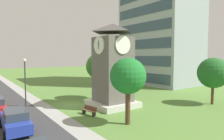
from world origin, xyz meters
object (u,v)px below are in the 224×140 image
Objects in this scene: clock_tower at (113,70)px; tree_by_building at (99,66)px; park_bench at (89,110)px; tree_streetside at (213,73)px; street_lamp at (25,77)px; tree_near_tower at (128,76)px; parked_car_blue at (15,120)px.

clock_tower is 1.53× the size of tree_by_building.
park_bench is 0.34× the size of tree_streetside.
park_bench is 0.34× the size of street_lamp.
street_lamp is (-5.69, -8.11, -0.74)m from clock_tower.
clock_tower is 1.69× the size of tree_streetside.
clock_tower reaches higher than tree_streetside.
clock_tower is 1.67× the size of tree_near_tower.
tree_streetside is at bearing 72.15° from park_bench.
tree_near_tower is 9.36m from parked_car_blue.
tree_near_tower reaches higher than parked_car_blue.
tree_near_tower is 1.15× the size of parked_car_blue.
tree_near_tower is at bearing -23.82° from clock_tower.
tree_streetside is at bearing 79.10° from parked_car_blue.
clock_tower is at bearing 54.98° from street_lamp.
tree_streetside is at bearing 88.47° from tree_near_tower.
clock_tower is 9.93m from street_lamp.
tree_by_building is at bearing 169.41° from clock_tower.
street_lamp is 0.98× the size of tree_streetside.
tree_near_tower is 10.46m from tree_by_building.
street_lamp is 21.76m from tree_streetside.
tree_by_building is at bearing 118.97° from parked_car_blue.
park_bench is 8.85m from street_lamp.
tree_streetside is at bearing 42.57° from tree_by_building.
parked_car_blue is at bearing -100.90° from tree_streetside.
clock_tower reaches higher than tree_near_tower.
street_lamp is at bearing -153.78° from tree_near_tower.
parked_car_blue is (0.54, -6.67, 0.40)m from park_bench.
clock_tower is 1.72× the size of street_lamp.
parked_car_blue is at bearing -85.38° from park_bench.
tree_near_tower is (11.38, 5.60, 0.64)m from street_lamp.
park_bench is (1.50, -3.86, -3.67)m from clock_tower.
tree_streetside is 0.99× the size of tree_near_tower.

